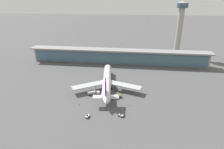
% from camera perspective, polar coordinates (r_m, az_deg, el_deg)
% --- Properties ---
extents(ground_plane, '(1200.00, 1200.00, 0.00)m').
position_cam_1_polar(ground_plane, '(144.97, -0.51, -4.57)').
color(ground_plane, '#515154').
extents(airliner_on_stand, '(51.77, 67.78, 18.05)m').
position_cam_1_polar(airliner_on_stand, '(144.56, -1.56, -2.15)').
color(airliner_on_stand, white).
rests_on(airliner_on_stand, ground).
extents(service_truck_near_nose_olive, '(8.26, 6.91, 2.95)m').
position_cam_1_polar(service_truck_near_nose_olive, '(132.51, 0.98, -6.53)').
color(service_truck_near_nose_olive, olive).
rests_on(service_truck_near_nose_olive, ground).
extents(service_truck_under_wing_white, '(2.38, 3.20, 2.05)m').
position_cam_1_polar(service_truck_under_wing_white, '(114.95, -7.33, -12.26)').
color(service_truck_under_wing_white, silver).
rests_on(service_truck_under_wing_white, ground).
extents(service_truck_mid_apron_white, '(3.33, 2.88, 2.05)m').
position_cam_1_polar(service_truck_mid_apron_white, '(114.92, 2.67, -12.09)').
color(service_truck_mid_apron_white, silver).
rests_on(service_truck_mid_apron_white, ground).
extents(service_truck_by_tail_white, '(8.65, 6.01, 2.95)m').
position_cam_1_polar(service_truck_by_tail_white, '(137.94, -5.66, -5.40)').
color(service_truck_by_tail_white, silver).
rests_on(service_truck_by_tail_white, ground).
extents(terminal_building, '(183.60, 12.80, 15.20)m').
position_cam_1_polar(terminal_building, '(198.64, 1.87, 5.53)').
color(terminal_building, '#9E998E').
rests_on(terminal_building, ground).
extents(control_tower, '(12.00, 12.00, 65.98)m').
position_cam_1_polar(control_tower, '(233.38, 19.68, 13.94)').
color(control_tower, '#9E998E').
rests_on(control_tower, ground).
extents(safety_cone_alpha, '(0.62, 0.62, 0.70)m').
position_cam_1_polar(safety_cone_alpha, '(128.67, -0.73, -8.21)').
color(safety_cone_alpha, orange).
rests_on(safety_cone_alpha, ground).
extents(safety_cone_bravo, '(0.62, 0.62, 0.70)m').
position_cam_1_polar(safety_cone_bravo, '(123.62, 2.83, -9.64)').
color(safety_cone_bravo, orange).
rests_on(safety_cone_bravo, ground).
extents(safety_cone_charlie, '(0.62, 0.62, 0.70)m').
position_cam_1_polar(safety_cone_charlie, '(125.14, 5.19, -9.28)').
color(safety_cone_charlie, orange).
rests_on(safety_cone_charlie, ground).
extents(safety_cone_delta, '(0.62, 0.62, 0.70)m').
position_cam_1_polar(safety_cone_delta, '(130.09, -3.12, -7.87)').
color(safety_cone_delta, orange).
rests_on(safety_cone_delta, ground).
extents(safety_cone_echo, '(0.62, 0.62, 0.70)m').
position_cam_1_polar(safety_cone_echo, '(127.97, -9.69, -8.76)').
color(safety_cone_echo, orange).
rests_on(safety_cone_echo, ground).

